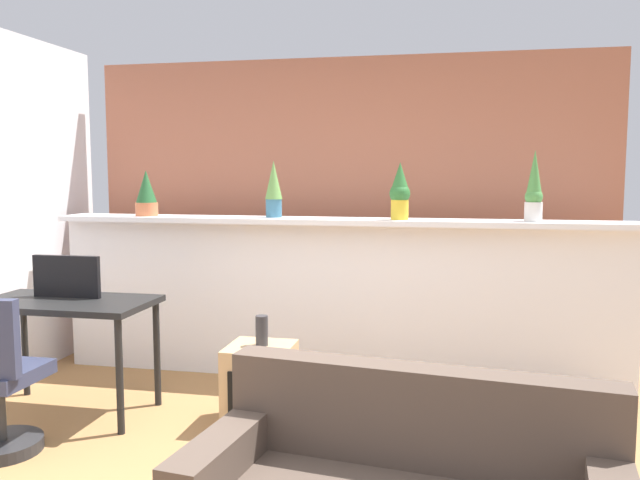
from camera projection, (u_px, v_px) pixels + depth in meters
divider_wall at (333, 302)px, 4.89m from camera, size 4.29×0.16×1.19m
plant_shelf at (333, 221)px, 4.79m from camera, size 4.29×0.36×0.04m
brick_wall_behind at (347, 210)px, 5.41m from camera, size 4.29×0.10×2.50m
potted_plant_0 at (146, 194)px, 5.05m from camera, size 0.17×0.17×0.36m
potted_plant_1 at (274, 188)px, 4.88m from camera, size 0.13×0.13×0.43m
potted_plant_2 at (400, 191)px, 4.64m from camera, size 0.15×0.15×0.41m
potted_plant_3 at (534, 190)px, 4.48m from camera, size 0.12×0.12×0.50m
desk at (66, 313)px, 4.17m from camera, size 1.10×0.60×0.75m
tv_monitor at (67, 277)px, 4.23m from camera, size 0.47×0.04×0.28m
side_cube_shelf at (260, 385)px, 4.02m from camera, size 0.40×0.41×0.50m
vase_on_shelf at (262, 331)px, 4.00m from camera, size 0.08×0.08×0.19m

